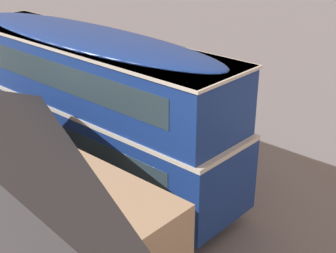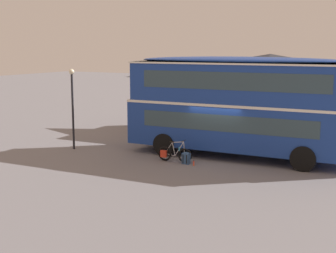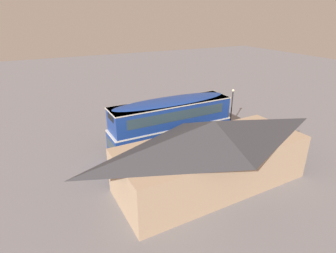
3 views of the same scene
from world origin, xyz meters
name	(u,v)px [view 2 (image 2 of 3)]	position (x,y,z in m)	size (l,w,h in m)	color
ground_plane	(220,158)	(0.00, 0.00, 0.00)	(120.00, 120.00, 0.00)	slate
double_decker_bus	(239,103)	(0.67, 0.51, 2.65)	(10.79, 2.90, 4.79)	black
touring_bicycle	(173,154)	(-1.64, -1.67, 0.37)	(1.70, 0.50, 1.04)	black
backpack_on_ground	(186,158)	(-0.93, -1.77, 0.28)	(0.34, 0.31, 0.55)	#2D4C7A
water_bottle_red_squeeze	(194,163)	(-0.49, -1.90, 0.11)	(0.07, 0.07, 0.24)	#D84C33
pub_building	(269,95)	(0.39, 6.22, 2.47)	(13.84, 6.05, 4.84)	tan
street_lamp	(72,99)	(-7.50, -1.63, 2.59)	(0.28, 0.28, 4.13)	black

